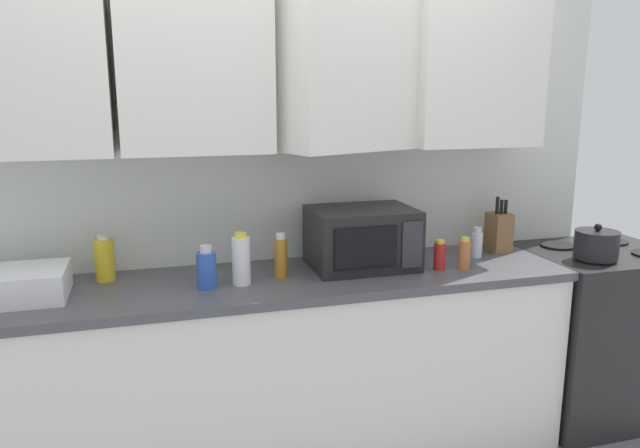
% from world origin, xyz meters
% --- Properties ---
extents(wall_back_with_cabinets, '(3.52, 0.53, 2.60)m').
position_xyz_m(wall_back_with_cabinets, '(0.00, -0.07, 1.58)').
color(wall_back_with_cabinets, silver).
rests_on(wall_back_with_cabinets, ground_plane).
extents(counter_run, '(2.65, 0.63, 0.90)m').
position_xyz_m(counter_run, '(0.00, -0.30, 0.45)').
color(counter_run, white).
rests_on(counter_run, ground_plane).
extents(stove_range, '(0.76, 0.64, 0.91)m').
position_xyz_m(stove_range, '(1.71, -0.32, 0.45)').
color(stove_range, black).
rests_on(stove_range, ground_plane).
extents(kettle, '(0.21, 0.21, 0.17)m').
position_xyz_m(kettle, '(1.54, -0.46, 0.98)').
color(kettle, black).
rests_on(kettle, stove_range).
extents(microwave, '(0.48, 0.37, 0.28)m').
position_xyz_m(microwave, '(0.40, -0.25, 1.04)').
color(microwave, black).
rests_on(microwave, counter_run).
extents(dish_rack, '(0.38, 0.30, 0.12)m').
position_xyz_m(dish_rack, '(-1.07, -0.30, 0.96)').
color(dish_rack, silver).
rests_on(dish_rack, counter_run).
extents(knife_block, '(0.10, 0.12, 0.29)m').
position_xyz_m(knife_block, '(1.18, -0.17, 1.00)').
color(knife_block, brown).
rests_on(knife_block, counter_run).
extents(bottle_red_sauce, '(0.06, 0.06, 0.14)m').
position_xyz_m(bottle_red_sauce, '(0.74, -0.38, 0.97)').
color(bottle_red_sauce, red).
rests_on(bottle_red_sauce, counter_run).
extents(bottle_blue_cleaner, '(0.08, 0.08, 0.18)m').
position_xyz_m(bottle_blue_cleaner, '(-0.33, -0.37, 0.98)').
color(bottle_blue_cleaner, '#2D56B7').
rests_on(bottle_blue_cleaner, counter_run).
extents(bottle_yellow_mustard, '(0.08, 0.08, 0.20)m').
position_xyz_m(bottle_yellow_mustard, '(-0.75, -0.13, 1.00)').
color(bottle_yellow_mustard, gold).
rests_on(bottle_yellow_mustard, counter_run).
extents(bottle_spice_jar, '(0.05, 0.05, 0.15)m').
position_xyz_m(bottle_spice_jar, '(0.85, -0.41, 0.97)').
color(bottle_spice_jar, '#BC6638').
rests_on(bottle_spice_jar, counter_run).
extents(bottle_white_jar, '(0.08, 0.08, 0.23)m').
position_xyz_m(bottle_white_jar, '(-0.18, -0.36, 1.01)').
color(bottle_white_jar, white).
rests_on(bottle_white_jar, counter_run).
extents(bottle_clear_tall, '(0.06, 0.06, 0.15)m').
position_xyz_m(bottle_clear_tall, '(1.01, -0.24, 0.97)').
color(bottle_clear_tall, silver).
rests_on(bottle_clear_tall, counter_run).
extents(bottle_amber_vinegar, '(0.06, 0.06, 0.20)m').
position_xyz_m(bottle_amber_vinegar, '(0.00, -0.30, 1.00)').
color(bottle_amber_vinegar, '#AD701E').
rests_on(bottle_amber_vinegar, counter_run).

